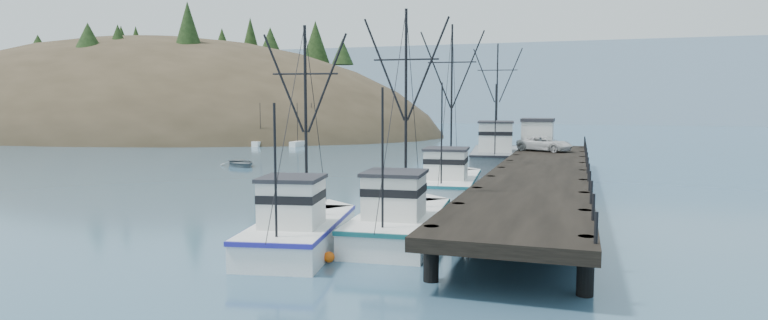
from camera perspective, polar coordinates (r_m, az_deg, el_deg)
ground at (r=29.90m, az=-15.49°, el=-6.93°), size 400.00×400.00×0.00m
pier at (r=40.62m, az=14.74°, el=-1.23°), size 6.00×44.00×2.00m
headland at (r=137.92m, az=-23.45°, el=0.58°), size 134.80×78.00×51.00m
distant_ridge at (r=194.49m, az=16.20°, el=3.48°), size 360.00×40.00×26.00m
distant_ridge_far at (r=216.81m, az=2.99°, el=3.89°), size 180.00×25.00×18.00m
moored_sailboats at (r=93.21m, az=-11.42°, el=1.75°), size 25.37×13.84×6.35m
trawler_near at (r=28.34m, az=1.66°, el=-5.73°), size 4.32×10.94×11.10m
trawler_mid at (r=26.67m, az=-7.85°, el=-6.50°), size 4.78×10.05×10.07m
trawler_far at (r=41.98m, az=6.19°, el=-2.06°), size 4.75×11.98×12.11m
work_vessel at (r=57.90m, az=10.59°, el=0.39°), size 5.67×14.54×12.26m
pier_shed at (r=58.48m, az=14.42°, el=2.51°), size 3.00×3.20×2.80m
pickup_truck at (r=54.81m, az=15.07°, el=1.51°), size 5.31×4.03×1.34m
motorboat at (r=61.01m, az=-13.50°, el=-0.57°), size 5.76×5.69×0.98m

